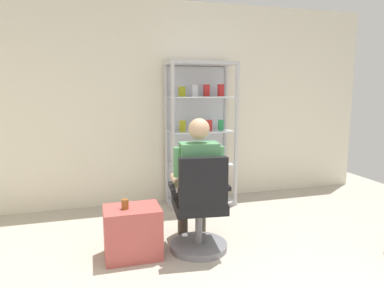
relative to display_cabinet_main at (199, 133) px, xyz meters
The scene contains 6 objects.
back_wall 0.60m from the display_cabinet_main, 149.34° to the left, with size 6.00×0.10×2.70m, color silver.
display_cabinet_main is the anchor object (origin of this frame).
office_chair 1.60m from the display_cabinet_main, 107.28° to the right, with size 0.59×0.56×0.96m.
seated_shopkeeper 1.36m from the display_cabinet_main, 108.58° to the right, with size 0.52×0.59×1.29m.
storage_crate 1.87m from the display_cabinet_main, 128.66° to the right, with size 0.52×0.38×0.48m, color #B24C47.
tea_glass 1.83m from the display_cabinet_main, 129.89° to the right, with size 0.06×0.06×0.09m, color brown.
Camera 1 is at (-1.01, -1.70, 1.57)m, focal length 32.72 mm.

